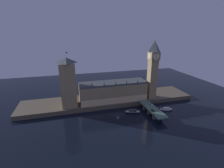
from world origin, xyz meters
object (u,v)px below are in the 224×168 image
object	(u,v)px
boat_upstream	(133,112)
boat_downstream	(166,109)
clock_tower	(153,68)
pedestrian_far_rail	(144,105)
car_southbound_trail	(151,104)
car_northbound_trail	(153,110)
street_lamp_near	(155,111)
pedestrian_mid_walk	(156,107)
victoria_tower	(68,82)

from	to	relation	value
boat_upstream	boat_downstream	xyz separation A→B (m)	(40.92, -4.10, -0.28)
clock_tower	pedestrian_far_rail	bearing A→B (deg)	-131.87
pedestrian_far_rail	boat_upstream	bearing A→B (deg)	-173.23
car_southbound_trail	pedestrian_far_rail	distance (m)	8.08
clock_tower	pedestrian_far_rail	world-z (taller)	clock_tower
car_northbound_trail	boat_downstream	distance (m)	25.56
car_northbound_trail	street_lamp_near	bearing A→B (deg)	-108.83
pedestrian_mid_walk	pedestrian_far_rail	xyz separation A→B (m)	(-10.64, 8.32, 0.05)
victoria_tower	boat_upstream	distance (m)	80.62
clock_tower	car_southbound_trail	world-z (taller)	clock_tower
clock_tower	car_southbound_trail	xyz separation A→B (m)	(-12.23, -23.83, -37.28)
pedestrian_far_rail	boat_upstream	world-z (taller)	pedestrian_far_rail
pedestrian_mid_walk	street_lamp_near	world-z (taller)	street_lamp_near
victoria_tower	car_northbound_trail	world-z (taller)	victoria_tower
boat_upstream	street_lamp_near	bearing A→B (deg)	-56.10
car_northbound_trail	pedestrian_mid_walk	bearing A→B (deg)	38.22
car_northbound_trail	pedestrian_far_rail	bearing A→B (deg)	100.32
pedestrian_mid_walk	pedestrian_far_rail	world-z (taller)	pedestrian_far_rail
car_northbound_trail	boat_downstream	xyz separation A→B (m)	(23.22, 8.73, -6.18)
boat_downstream	street_lamp_near	bearing A→B (deg)	-146.05
victoria_tower	street_lamp_near	size ratio (longest dim) A/B	9.15
clock_tower	pedestrian_far_rail	distance (m)	47.83
street_lamp_near	boat_upstream	world-z (taller)	street_lamp_near
clock_tower	boat_downstream	bearing A→B (deg)	-78.71
pedestrian_mid_walk	boat_upstream	size ratio (longest dim) A/B	0.09
pedestrian_mid_walk	victoria_tower	bearing A→B (deg)	159.91
car_northbound_trail	clock_tower	bearing A→B (deg)	64.72
clock_tower	pedestrian_mid_walk	size ratio (longest dim) A/B	43.58
pedestrian_mid_walk	boat_downstream	xyz separation A→B (m)	(15.24, 2.44, -6.45)
clock_tower	victoria_tower	size ratio (longest dim) A/B	1.19
car_northbound_trail	boat_upstream	size ratio (longest dim) A/B	0.25
street_lamp_near	car_southbound_trail	bearing A→B (deg)	69.40
car_northbound_trail	pedestrian_far_rail	distance (m)	14.85
car_southbound_trail	boat_downstream	bearing A→B (deg)	-14.40
car_northbound_trail	street_lamp_near	distance (m)	10.16
pedestrian_far_rail	boat_downstream	size ratio (longest dim) A/B	0.11
clock_tower	boat_downstream	size ratio (longest dim) A/B	4.71
victoria_tower	boat_upstream	bearing A→B (deg)	-22.16
pedestrian_far_rail	boat_downstream	world-z (taller)	pedestrian_far_rail
car_northbound_trail	street_lamp_near	size ratio (longest dim) A/B	0.69
victoria_tower	boat_downstream	size ratio (longest dim) A/B	3.95
clock_tower	street_lamp_near	world-z (taller)	clock_tower
boat_upstream	boat_downstream	world-z (taller)	boat_upstream
boat_upstream	boat_downstream	size ratio (longest dim) A/B	1.17
victoria_tower	boat_upstream	xyz separation A→B (m)	(68.43, -27.88, -32.25)
boat_upstream	car_northbound_trail	bearing A→B (deg)	-35.91
clock_tower	car_southbound_trail	bearing A→B (deg)	-117.17
car_northbound_trail	car_southbound_trail	distance (m)	14.34
victoria_tower	pedestrian_far_rail	size ratio (longest dim) A/B	34.72
pedestrian_mid_walk	pedestrian_far_rail	distance (m)	13.51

